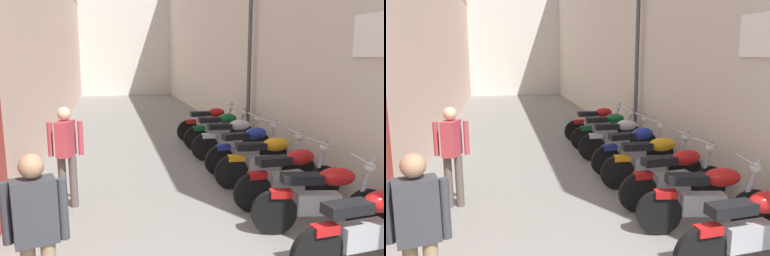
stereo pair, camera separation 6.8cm
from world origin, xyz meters
TOP-DOWN VIEW (x-y plane):
  - ground_plane at (0.00, 8.53)m, footprint 37.06×37.06m
  - building_right at (2.77, 10.53)m, footprint 0.45×21.06m
  - building_far_end at (0.00, 22.06)m, footprint 8.13×2.00m
  - motorcycle_nearest at (1.63, 1.64)m, footprint 1.85×0.58m
  - motorcycle_second at (1.63, 2.55)m, footprint 1.84×0.58m
  - motorcycle_third at (1.63, 3.50)m, footprint 1.85×0.58m
  - motorcycle_fourth at (1.63, 4.42)m, footprint 1.85×0.58m
  - motorcycle_fifth at (1.63, 5.35)m, footprint 1.84×0.58m
  - motorcycle_sixth at (1.63, 6.36)m, footprint 1.85×0.58m
  - motorcycle_seventh at (1.63, 7.29)m, footprint 1.85×0.58m
  - motorcycle_eighth at (1.63, 8.29)m, footprint 1.85×0.58m
  - pedestrian_by_doorway at (-1.68, 1.38)m, footprint 0.52×0.29m
  - pedestrian_mid_alley at (-1.72, 4.20)m, footprint 0.52×0.38m
  - street_lamp at (2.32, 7.50)m, footprint 0.79×0.18m

SIDE VIEW (x-z plane):
  - ground_plane at x=0.00m, z-range 0.00..0.00m
  - motorcycle_nearest at x=1.63m, z-range -0.02..1.02m
  - motorcycle_second at x=1.63m, z-range -0.02..1.02m
  - motorcycle_third at x=1.63m, z-range -0.02..1.02m
  - motorcycle_fourth at x=1.63m, z-range -0.02..1.02m
  - motorcycle_fifth at x=1.63m, z-range -0.02..1.02m
  - motorcycle_sixth at x=1.63m, z-range -0.02..1.02m
  - motorcycle_seventh at x=1.63m, z-range -0.02..1.02m
  - motorcycle_eighth at x=1.63m, z-range -0.02..1.02m
  - pedestrian_by_doorway at x=-1.68m, z-range 0.13..1.70m
  - pedestrian_mid_alley at x=-1.72m, z-range 0.13..1.70m
  - street_lamp at x=2.32m, z-range 0.39..4.71m
  - building_far_end at x=0.00m, z-range 0.00..6.75m
  - building_right at x=2.77m, z-range 0.00..7.40m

